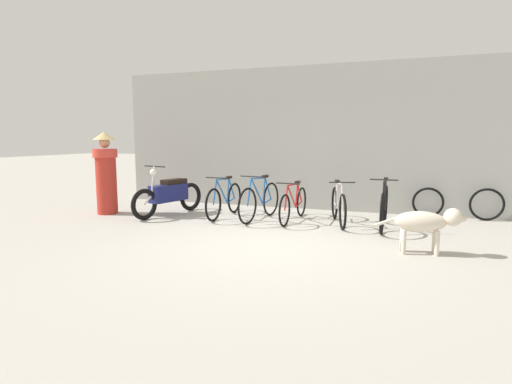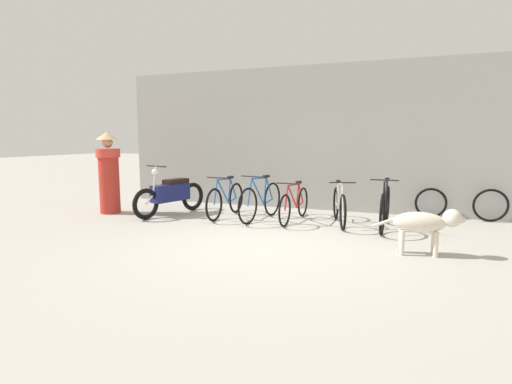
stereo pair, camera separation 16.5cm
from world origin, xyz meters
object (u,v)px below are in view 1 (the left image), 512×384
(bicycle_0, at_px, (225,200))
(bicycle_4, at_px, (384,207))
(person_in_robes, at_px, (106,172))
(bicycle_3, at_px, (338,206))
(motorcycle, at_px, (169,195))
(stray_dog, at_px, (427,222))
(bicycle_2, at_px, (294,204))
(spare_tire_right, at_px, (487,204))
(spare_tire_left, at_px, (428,202))
(bicycle_1, at_px, (260,201))

(bicycle_0, xyz_separation_m, bicycle_4, (3.10, 0.02, 0.03))
(bicycle_0, xyz_separation_m, person_in_robes, (-2.52, -0.48, 0.55))
(bicycle_3, xyz_separation_m, bicycle_4, (0.82, -0.07, 0.03))
(motorcycle, bearing_deg, stray_dog, 90.59)
(bicycle_2, xyz_separation_m, spare_tire_right, (3.54, 1.28, -0.01))
(bicycle_4, bearing_deg, bicycle_2, -89.79)
(bicycle_2, height_order, spare_tire_left, bicycle_2)
(person_in_robes, height_order, spare_tire_left, person_in_robes)
(bicycle_2, relative_size, bicycle_3, 1.07)
(bicycle_2, height_order, motorcycle, motorcycle)
(bicycle_1, xyz_separation_m, motorcycle, (-1.96, -0.16, 0.06))
(bicycle_2, xyz_separation_m, motorcycle, (-2.63, -0.24, 0.10))
(bicycle_3, distance_m, stray_dog, 2.14)
(bicycle_3, relative_size, stray_dog, 1.31)
(spare_tire_right, bearing_deg, bicycle_3, -155.10)
(bicycle_0, xyz_separation_m, motorcycle, (-1.19, -0.18, 0.08))
(spare_tire_left, bearing_deg, bicycle_0, -161.08)
(motorcycle, bearing_deg, bicycle_0, 114.47)
(bicycle_0, distance_m, bicycle_1, 0.77)
(bicycle_2, distance_m, bicycle_3, 0.85)
(bicycle_4, bearing_deg, bicycle_0, -88.08)
(bicycle_2, distance_m, spare_tire_left, 2.80)
(stray_dog, xyz_separation_m, spare_tire_right, (1.27, 2.85, -0.13))
(spare_tire_right, bearing_deg, bicycle_1, -162.04)
(bicycle_2, relative_size, spare_tire_left, 2.75)
(bicycle_4, distance_m, spare_tire_right, 2.29)
(spare_tire_left, distance_m, spare_tire_right, 1.06)
(stray_dog, xyz_separation_m, person_in_robes, (-6.22, 1.02, 0.45))
(bicycle_0, height_order, bicycle_1, bicycle_1)
(bicycle_0, relative_size, spare_tire_right, 2.56)
(bicycle_3, bearing_deg, motorcycle, -101.69)
(bicycle_2, height_order, bicycle_3, bicycle_3)
(motorcycle, distance_m, spare_tire_right, 6.36)
(spare_tire_left, bearing_deg, bicycle_4, -121.71)
(motorcycle, bearing_deg, person_in_robes, -61.71)
(stray_dog, bearing_deg, motorcycle, 157.90)
(bicycle_2, bearing_deg, motorcycle, -81.29)
(motorcycle, xyz_separation_m, stray_dog, (4.89, -1.32, 0.02))
(bicycle_1, height_order, spare_tire_right, bicycle_1)
(bicycle_4, relative_size, person_in_robes, 1.04)
(person_in_robes, xyz_separation_m, spare_tire_right, (7.50, 1.82, -0.58))
(bicycle_1, bearing_deg, stray_dog, 71.98)
(spare_tire_right, bearing_deg, spare_tire_left, 179.78)
(bicycle_3, height_order, stray_dog, bicycle_3)
(bicycle_0, relative_size, motorcycle, 0.88)
(bicycle_2, bearing_deg, stray_dog, 58.83)
(bicycle_1, bearing_deg, bicycle_4, 99.88)
(bicycle_3, distance_m, motorcycle, 3.49)
(stray_dog, bearing_deg, spare_tire_left, 78.61)
(bicycle_2, bearing_deg, bicycle_4, 92.10)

